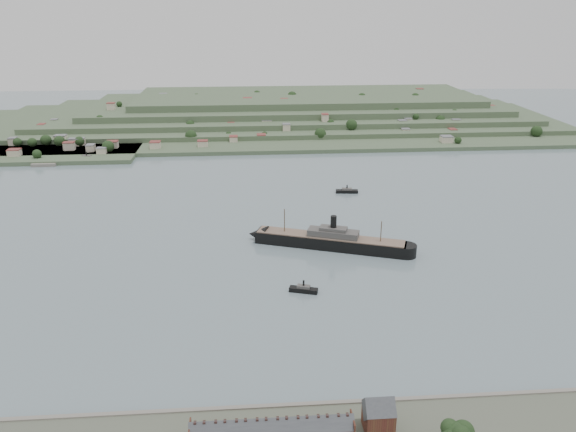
{
  "coord_description": "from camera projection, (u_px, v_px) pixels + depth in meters",
  "views": [
    {
      "loc": [
        -16.34,
        -319.37,
        142.92
      ],
      "look_at": [
        10.78,
        30.0,
        9.7
      ],
      "focal_mm": 35.0,
      "sensor_mm": 36.0,
      "label": 1
    }
  ],
  "objects": [
    {
      "name": "ferry_east",
      "position": [
        347.0,
        191.0,
        450.89
      ],
      "size": [
        18.07,
        6.76,
        6.62
      ],
      "color": "black",
      "rests_on": "ground"
    },
    {
      "name": "steamship",
      "position": [
        326.0,
        240.0,
        349.12
      ],
      "size": [
        102.5,
        45.87,
        25.52
      ],
      "color": "black",
      "rests_on": "ground"
    },
    {
      "name": "far_peninsula",
      "position": [
        279.0,
        113.0,
        713.73
      ],
      "size": [
        760.0,
        309.0,
        30.0
      ],
      "color": "#3E5337",
      "rests_on": "ground"
    },
    {
      "name": "gabled_building",
      "position": [
        379.0,
        415.0,
        195.84
      ],
      "size": [
        10.4,
        10.18,
        14.09
      ],
      "color": "#4E231C",
      "rests_on": "ground"
    },
    {
      "name": "ferry_west",
      "position": [
        87.0,
        158.0,
        546.28
      ],
      "size": [
        20.83,
        12.41,
        7.56
      ],
      "color": "black",
      "rests_on": "ground"
    },
    {
      "name": "ground",
      "position": [
        275.0,
        248.0,
        349.6
      ],
      "size": [
        1400.0,
        1400.0,
        0.0
      ],
      "primitive_type": "plane",
      "color": "slate",
      "rests_on": "ground"
    },
    {
      "name": "tugboat",
      "position": [
        304.0,
        289.0,
        295.79
      ],
      "size": [
        15.61,
        8.29,
        6.79
      ],
      "color": "black",
      "rests_on": "ground"
    }
  ]
}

